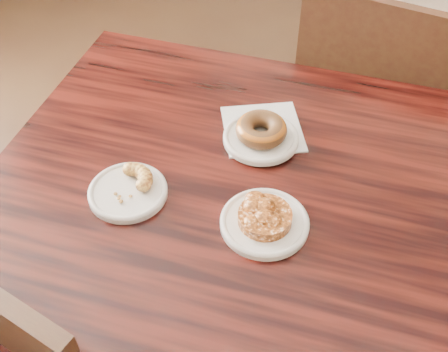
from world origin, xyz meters
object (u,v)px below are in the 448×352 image
Objects in this scene: glazed_donut at (261,129)px; cruller_fragment at (127,185)px; cafe_table at (220,294)px; chair_far at (379,101)px; apple_fritter at (265,215)px.

glazed_donut reaches higher than cruller_fragment.
cafe_table is 8.70× the size of glazed_donut.
chair_far is (0.04, 0.85, 0.08)m from cafe_table.
cafe_table is 0.45m from glazed_donut.
cafe_table is at bearing -85.77° from glazed_donut.
glazed_donut is at bearing 64.13° from cruller_fragment.
cafe_table is at bearing 35.06° from cruller_fragment.
apple_fritter reaches higher than cafe_table.
apple_fritter is at bearing -56.42° from glazed_donut.
cruller_fragment is at bearing -162.02° from apple_fritter.
glazed_donut is 1.08× the size of cruller_fragment.
chair_far is at bearing 85.36° from glazed_donut.
glazed_donut is 0.80× the size of apple_fritter.
cafe_table is 1.09× the size of chair_far.
apple_fritter is 1.35× the size of cruller_fragment.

